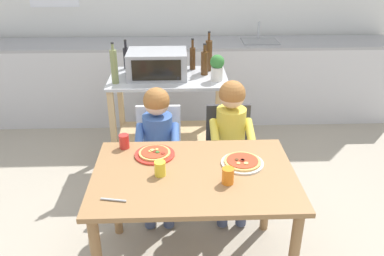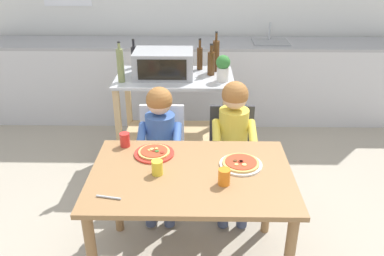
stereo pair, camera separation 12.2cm
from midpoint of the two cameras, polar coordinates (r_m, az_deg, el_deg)
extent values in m
plane|color=#A89E8C|center=(3.69, -1.44, -6.70)|extent=(11.16, 11.16, 0.00)
cube|color=silver|center=(4.69, -1.74, 6.67)|extent=(4.87, 0.60, 0.88)
cube|color=#9E9EA3|center=(4.56, -1.82, 12.07)|extent=(4.87, 0.60, 0.03)
cube|color=gray|center=(4.64, 8.99, 12.18)|extent=(0.40, 0.33, 0.02)
cylinder|color=#B7BABF|center=(4.74, 8.81, 13.73)|extent=(0.02, 0.02, 0.20)
cube|color=#B7BABF|center=(3.51, -4.43, 7.20)|extent=(1.03, 0.62, 0.02)
cube|color=tan|center=(3.72, -4.14, -0.97)|extent=(0.95, 0.57, 0.02)
cube|color=tan|center=(3.48, -12.15, -1.32)|extent=(0.05, 0.05, 0.85)
cube|color=tan|center=(3.44, 3.59, -1.08)|extent=(0.05, 0.05, 0.85)
cube|color=tan|center=(3.96, -10.97, 2.22)|extent=(0.05, 0.05, 0.85)
cube|color=tan|center=(3.93, 2.86, 2.47)|extent=(0.05, 0.05, 0.85)
cube|color=#999BA0|center=(3.48, -6.04, 9.15)|extent=(0.51, 0.35, 0.23)
cube|color=black|center=(3.31, -6.22, 8.26)|extent=(0.41, 0.01, 0.17)
cylinder|color=black|center=(3.32, -3.08, 7.19)|extent=(0.02, 0.01, 0.02)
cylinder|color=olive|center=(3.36, -12.19, 8.60)|extent=(0.06, 0.06, 0.28)
cylinder|color=olive|center=(3.32, -12.46, 11.33)|extent=(0.02, 0.02, 0.05)
cylinder|color=black|center=(3.31, -12.51, 11.85)|extent=(0.02, 0.02, 0.01)
cylinder|color=black|center=(3.75, -10.38, 9.84)|extent=(0.05, 0.05, 0.19)
cylinder|color=black|center=(3.72, -10.54, 11.74)|extent=(0.02, 0.02, 0.06)
cylinder|color=black|center=(3.71, -10.58, 12.31)|extent=(0.02, 0.02, 0.01)
cylinder|color=#4C2D14|center=(3.62, 1.45, 10.36)|extent=(0.06, 0.06, 0.28)
cylinder|color=#4C2D14|center=(3.58, 1.48, 13.03)|extent=(0.02, 0.02, 0.07)
cylinder|color=black|center=(3.57, 1.49, 13.67)|extent=(0.02, 0.02, 0.01)
cylinder|color=#4C2D14|center=(3.67, -0.89, 9.96)|extent=(0.05, 0.05, 0.20)
cylinder|color=#4C2D14|center=(3.63, -0.90, 12.04)|extent=(0.02, 0.02, 0.07)
cylinder|color=black|center=(3.62, -0.91, 12.70)|extent=(0.02, 0.02, 0.01)
cylinder|color=#4C2D14|center=(3.52, 0.81, 9.29)|extent=(0.06, 0.06, 0.20)
cylinder|color=#4C2D14|center=(3.48, 0.82, 11.39)|extent=(0.03, 0.03, 0.06)
cylinder|color=black|center=(3.47, 0.83, 11.99)|extent=(0.03, 0.03, 0.01)
cylinder|color=beige|center=(3.38, 2.57, 7.81)|extent=(0.10, 0.10, 0.12)
sphere|color=#337533|center=(3.35, 2.60, 9.50)|extent=(0.12, 0.12, 0.12)
cube|color=olive|center=(2.37, -1.21, -6.80)|extent=(1.20, 0.81, 0.03)
cylinder|color=olive|center=(2.90, -12.19, -9.19)|extent=(0.06, 0.06, 0.69)
cylinder|color=olive|center=(2.91, 9.59, -8.80)|extent=(0.06, 0.06, 0.69)
cube|color=silver|center=(3.07, -5.93, -4.53)|extent=(0.36, 0.36, 0.04)
cube|color=silver|center=(3.12, -5.93, -0.03)|extent=(0.34, 0.03, 0.38)
cylinder|color=silver|center=(3.05, -3.05, -9.48)|extent=(0.03, 0.03, 0.42)
cylinder|color=silver|center=(3.08, -8.73, -9.51)|extent=(0.03, 0.03, 0.42)
cylinder|color=silver|center=(3.30, -3.00, -6.47)|extent=(0.03, 0.03, 0.42)
cylinder|color=silver|center=(3.32, -8.21, -6.51)|extent=(0.03, 0.03, 0.42)
cube|color=#333338|center=(3.08, 4.26, -4.37)|extent=(0.36, 0.36, 0.04)
cube|color=#333338|center=(3.13, 4.06, 0.12)|extent=(0.34, 0.03, 0.38)
cylinder|color=#333338|center=(3.09, 7.22, -9.23)|extent=(0.03, 0.03, 0.42)
cylinder|color=#333338|center=(3.06, 1.58, -9.42)|extent=(0.03, 0.03, 0.42)
cylinder|color=#333338|center=(3.34, 6.44, -6.27)|extent=(0.03, 0.03, 0.42)
cylinder|color=#333338|center=(3.31, 1.26, -6.41)|extent=(0.03, 0.03, 0.42)
cube|color=#424C6B|center=(2.92, -4.75, -5.23)|extent=(0.10, 0.30, 0.10)
cylinder|color=#424C6B|center=(2.95, -4.67, -10.53)|extent=(0.08, 0.08, 0.44)
cube|color=#424C6B|center=(2.93, -7.49, -5.25)|extent=(0.10, 0.30, 0.10)
cylinder|color=#424C6B|center=(2.96, -7.42, -10.54)|extent=(0.08, 0.08, 0.44)
cylinder|color=#3D60A8|center=(2.86, -3.66, -1.41)|extent=(0.06, 0.26, 0.15)
cylinder|color=#3D60A8|center=(2.88, -8.84, -1.48)|extent=(0.06, 0.26, 0.15)
cylinder|color=#3D60A8|center=(2.97, -6.11, -1.13)|extent=(0.22, 0.22, 0.33)
sphere|color=beige|center=(2.86, -6.36, 3.63)|extent=(0.18, 0.18, 0.18)
sphere|color=#9E6633|center=(2.85, -6.37, 3.93)|extent=(0.19, 0.19, 0.19)
cube|color=#424C6B|center=(2.94, 5.93, -5.03)|extent=(0.10, 0.30, 0.10)
cylinder|color=#424C6B|center=(2.97, 6.05, -10.30)|extent=(0.08, 0.08, 0.44)
cube|color=#424C6B|center=(2.93, 3.20, -5.11)|extent=(0.10, 0.30, 0.10)
cylinder|color=#424C6B|center=(2.95, 3.31, -10.40)|extent=(0.08, 0.08, 0.44)
cylinder|color=yellow|center=(2.88, 7.21, -0.75)|extent=(0.06, 0.26, 0.15)
cylinder|color=yellow|center=(2.85, 2.04, -0.84)|extent=(0.06, 0.26, 0.15)
cylinder|color=yellow|center=(2.97, 4.40, -0.58)|extent=(0.22, 0.22, 0.37)
sphere|color=beige|center=(2.85, 4.60, 4.63)|extent=(0.18, 0.18, 0.18)
sphere|color=#9E6633|center=(2.84, 4.61, 4.94)|extent=(0.19, 0.19, 0.19)
cylinder|color=red|center=(2.55, -6.77, -3.84)|extent=(0.26, 0.26, 0.01)
cylinder|color=tan|center=(2.54, -6.78, -3.60)|extent=(0.20, 0.20, 0.01)
cylinder|color=#B23D23|center=(2.54, -6.79, -3.44)|extent=(0.17, 0.17, 0.00)
cylinder|color=maroon|center=(2.54, -6.82, -3.38)|extent=(0.02, 0.02, 0.01)
cylinder|color=maroon|center=(2.51, -5.60, -3.66)|extent=(0.03, 0.03, 0.01)
cylinder|color=#DBC666|center=(2.54, -7.48, -3.36)|extent=(0.02, 0.02, 0.01)
cylinder|color=#DBC666|center=(2.56, -6.45, -3.11)|extent=(0.02, 0.02, 0.01)
cylinder|color=#DBC666|center=(2.55, -7.11, -3.23)|extent=(0.03, 0.03, 0.01)
cylinder|color=#386628|center=(2.53, -6.37, -3.49)|extent=(0.03, 0.03, 0.01)
cylinder|color=white|center=(2.45, 5.84, -5.08)|extent=(0.26, 0.26, 0.01)
cylinder|color=tan|center=(2.45, 5.86, -4.84)|extent=(0.23, 0.23, 0.01)
cylinder|color=#B23D23|center=(2.44, 5.86, -4.68)|extent=(0.19, 0.19, 0.00)
cylinder|color=#563319|center=(2.44, 5.89, -4.65)|extent=(0.02, 0.02, 0.01)
cylinder|color=maroon|center=(2.44, 5.88, -4.63)|extent=(0.03, 0.03, 0.01)
cylinder|color=#563319|center=(2.44, 5.04, -4.57)|extent=(0.02, 0.02, 0.01)
cylinder|color=#DBC666|center=(2.41, 6.37, -5.09)|extent=(0.03, 0.03, 0.01)
cylinder|color=#DBC666|center=(2.40, 5.25, -5.11)|extent=(0.02, 0.02, 0.01)
cylinder|color=red|center=(2.65, -11.07, -1.93)|extent=(0.07, 0.07, 0.09)
cylinder|color=yellow|center=(2.33, -6.14, -5.85)|extent=(0.07, 0.07, 0.09)
cylinder|color=orange|center=(2.25, 3.64, -6.92)|extent=(0.07, 0.07, 0.10)
cylinder|color=#B7BABF|center=(2.18, -12.87, -10.09)|extent=(0.14, 0.04, 0.01)
camera|label=1|loc=(0.06, -91.37, -0.67)|focal=36.99mm
camera|label=2|loc=(0.06, 88.63, 0.67)|focal=36.99mm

